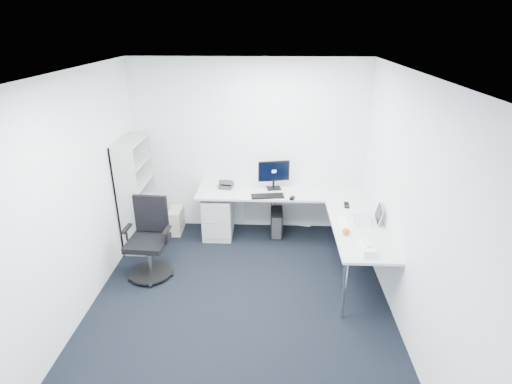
{
  "coord_description": "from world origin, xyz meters",
  "views": [
    {
      "loc": [
        0.35,
        -3.86,
        3.16
      ],
      "look_at": [
        0.15,
        1.05,
        1.05
      ],
      "focal_mm": 28.0,
      "sensor_mm": 36.0,
      "label": 1
    }
  ],
  "objects_px": {
    "bookshelf": "(137,194)",
    "monitor": "(274,175)",
    "l_desk": "(284,224)",
    "laptop": "(363,213)",
    "task_chair": "(147,241)"
  },
  "relations": [
    {
      "from": "l_desk",
      "to": "monitor",
      "type": "distance_m",
      "value": 0.77
    },
    {
      "from": "l_desk",
      "to": "monitor",
      "type": "height_order",
      "value": "monitor"
    },
    {
      "from": "monitor",
      "to": "laptop",
      "type": "relative_size",
      "value": 1.44
    },
    {
      "from": "monitor",
      "to": "l_desk",
      "type": "bearing_deg",
      "value": -80.77
    },
    {
      "from": "bookshelf",
      "to": "monitor",
      "type": "relative_size",
      "value": 3.41
    },
    {
      "from": "l_desk",
      "to": "laptop",
      "type": "bearing_deg",
      "value": -31.62
    },
    {
      "from": "bookshelf",
      "to": "laptop",
      "type": "xyz_separation_m",
      "value": [
        3.16,
        -0.66,
        0.07
      ]
    },
    {
      "from": "bookshelf",
      "to": "monitor",
      "type": "distance_m",
      "value": 2.06
    },
    {
      "from": "monitor",
      "to": "laptop",
      "type": "xyz_separation_m",
      "value": [
        1.14,
        -1.03,
        -0.11
      ]
    },
    {
      "from": "bookshelf",
      "to": "laptop",
      "type": "distance_m",
      "value": 3.23
    },
    {
      "from": "l_desk",
      "to": "bookshelf",
      "type": "bearing_deg",
      "value": 178.68
    },
    {
      "from": "l_desk",
      "to": "task_chair",
      "type": "distance_m",
      "value": 1.98
    },
    {
      "from": "monitor",
      "to": "task_chair",
      "type": "bearing_deg",
      "value": -154.03
    },
    {
      "from": "l_desk",
      "to": "laptop",
      "type": "xyz_separation_m",
      "value": [
        0.99,
        -0.61,
        0.51
      ]
    },
    {
      "from": "monitor",
      "to": "laptop",
      "type": "bearing_deg",
      "value": -53.29
    }
  ]
}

